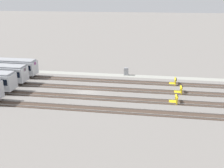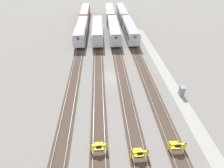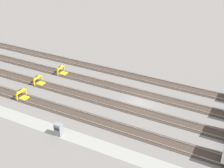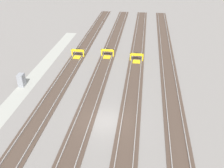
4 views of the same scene
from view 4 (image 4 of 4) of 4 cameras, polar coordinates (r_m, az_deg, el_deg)
The scene contains 10 objects.
ground_plane at distance 26.17m, azimuth -1.28°, elevation -8.17°, with size 400.00×400.00×0.00m, color gray.
service_walkway at distance 29.54m, azimuth -22.63°, elevation -5.90°, with size 54.00×2.00×0.01m, color #9E9E93.
rail_track_nearest at distance 27.81m, azimuth -15.29°, elevation -6.72°, with size 90.00×2.24×0.21m.
rail_track_near_inner at distance 26.52m, azimuth -6.15°, elevation -7.67°, with size 90.00×2.24×0.21m.
rail_track_middle at distance 25.96m, azimuth 3.69°, elevation -8.46°, with size 90.00×2.24×0.21m.
rail_track_far_inner at distance 26.17m, azimuth 13.70°, elevation -9.02°, with size 90.00×2.24×0.21m.
bumper_stop_nearest_track at distance 40.50m, azimuth -7.54°, elevation 6.49°, with size 1.37×2.01×1.22m.
bumper_stop_near_inner_track at distance 40.22m, azimuth -1.03°, elevation 6.58°, with size 1.34×2.00×1.22m.
bumper_stop_middle_track at distance 38.81m, azimuth 5.37°, elevation 5.60°, with size 1.36×2.01×1.22m.
electrical_cabinet at distance 33.71m, azimuth -19.14°, elevation 0.81°, with size 0.90×0.73×1.60m.
Camera 4 is at (20.64, 3.29, 15.75)m, focal length 42.00 mm.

